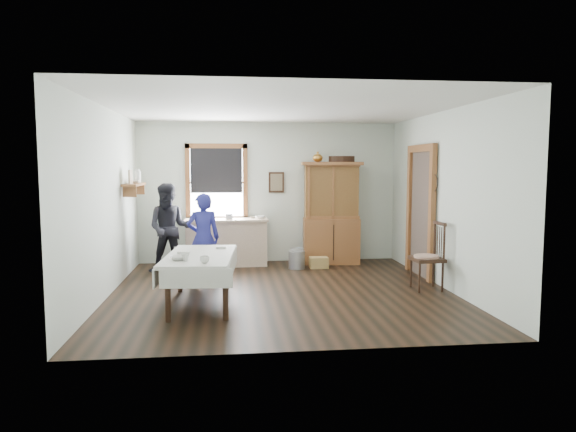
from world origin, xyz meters
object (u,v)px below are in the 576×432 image
at_px(spindle_chair, 427,256).
at_px(wicker_basket, 319,262).
at_px(figure_dark, 170,232).
at_px(china_hutch, 331,213).
at_px(work_counter, 226,242).
at_px(pail, 297,260).
at_px(dining_table, 200,280).
at_px(woman_blue, 203,241).

height_order(spindle_chair, wicker_basket, spindle_chair).
height_order(spindle_chair, figure_dark, figure_dark).
bearing_deg(china_hutch, work_counter, -175.15).
bearing_deg(work_counter, pail, -22.09).
height_order(dining_table, spindle_chair, spindle_chair).
xyz_separation_m(china_hutch, spindle_chair, (1.01, -2.28, -0.45)).
distance_m(dining_table, wicker_basket, 3.07).
relative_size(dining_table, wicker_basket, 5.09).
bearing_deg(wicker_basket, woman_blue, -155.07).
distance_m(spindle_chair, woman_blue, 3.49).
relative_size(pail, wicker_basket, 0.96).
bearing_deg(figure_dark, work_counter, 32.43).
bearing_deg(figure_dark, china_hutch, 12.78).
xyz_separation_m(wicker_basket, woman_blue, (-2.04, -0.95, 0.57)).
relative_size(work_counter, figure_dark, 1.06).
bearing_deg(pail, figure_dark, -177.32).
bearing_deg(woman_blue, wicker_basket, -161.37).
height_order(dining_table, figure_dark, figure_dark).
distance_m(dining_table, spindle_chair, 3.38).
xyz_separation_m(china_hutch, dining_table, (-2.33, -2.75, -0.63)).
bearing_deg(work_counter, figure_dark, -151.23).
bearing_deg(china_hutch, pail, -142.24).
height_order(china_hutch, spindle_chair, china_hutch).
bearing_deg(pail, spindle_chair, -46.19).
relative_size(pail, figure_dark, 0.22).
xyz_separation_m(dining_table, pail, (1.61, 2.28, -0.18)).
bearing_deg(wicker_basket, dining_table, -131.19).
xyz_separation_m(work_counter, wicker_basket, (1.68, -0.45, -0.34)).
bearing_deg(pail, china_hutch, 32.84).
xyz_separation_m(pail, woman_blue, (-1.63, -0.93, 0.50)).
relative_size(dining_table, spindle_chair, 1.65).
bearing_deg(pail, dining_table, -125.15).
bearing_deg(spindle_chair, wicker_basket, 123.02).
height_order(woman_blue, figure_dark, figure_dark).
distance_m(pail, woman_blue, 1.94).
height_order(china_hutch, figure_dark, china_hutch).
xyz_separation_m(work_counter, dining_table, (-0.33, -2.75, -0.10)).
bearing_deg(wicker_basket, figure_dark, -177.29).
height_order(pail, woman_blue, woman_blue).
distance_m(work_counter, dining_table, 2.78).
xyz_separation_m(work_counter, spindle_chair, (3.01, -2.28, 0.08)).
bearing_deg(dining_table, spindle_chair, 7.98).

